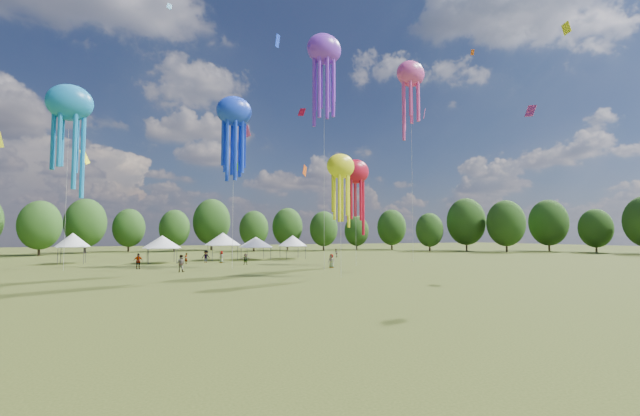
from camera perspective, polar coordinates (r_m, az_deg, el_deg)
name	(u,v)px	position (r m, az deg, el deg)	size (l,w,h in m)	color
ground	(541,338)	(19.53, 27.91, -15.45)	(300.00, 300.00, 0.00)	#384416
spectator_near	(181,263)	(48.67, -18.46, -7.19)	(0.92, 0.72, 1.89)	gray
spectators_far	(237,258)	(60.25, -11.28, -6.68)	(34.06, 21.62, 1.88)	gray
festival_tents	(209,241)	(68.13, -14.89, -4.33)	(37.53, 9.24, 4.43)	#47474C
show_kites	(276,116)	(55.03, -6.09, 12.44)	(50.78, 22.77, 31.07)	blue
small_kites	(238,35)	(60.94, -11.16, 22.18)	(68.56, 57.68, 40.19)	blue
treeline	(199,220)	(75.08, -16.17, -1.64)	(201.57, 95.24, 13.43)	#38281C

